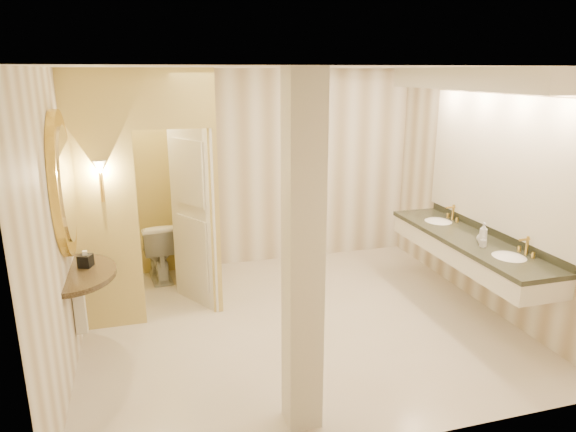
# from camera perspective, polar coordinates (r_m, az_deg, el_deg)

# --- Properties ---
(floor) EXTENTS (4.50, 4.50, 0.00)m
(floor) POSITION_cam_1_polar(r_m,az_deg,el_deg) (5.76, 1.13, -11.75)
(floor) COLOR beige
(floor) RESTS_ON ground
(ceiling) EXTENTS (4.50, 4.50, 0.00)m
(ceiling) POSITION_cam_1_polar(r_m,az_deg,el_deg) (5.10, 1.30, 16.19)
(ceiling) COLOR white
(ceiling) RESTS_ON wall_back
(wall_back) EXTENTS (4.50, 0.02, 2.70)m
(wall_back) POSITION_cam_1_polar(r_m,az_deg,el_deg) (7.16, -3.50, 5.22)
(wall_back) COLOR #F0E5D0
(wall_back) RESTS_ON floor
(wall_front) EXTENTS (4.50, 0.02, 2.70)m
(wall_front) POSITION_cam_1_polar(r_m,az_deg,el_deg) (3.51, 10.91, -6.57)
(wall_front) COLOR #F0E5D0
(wall_front) RESTS_ON floor
(wall_left) EXTENTS (0.02, 4.00, 2.70)m
(wall_left) POSITION_cam_1_polar(r_m,az_deg,el_deg) (5.11, -23.69, -0.49)
(wall_left) COLOR #F0E5D0
(wall_left) RESTS_ON floor
(wall_right) EXTENTS (0.02, 4.00, 2.70)m
(wall_right) POSITION_cam_1_polar(r_m,az_deg,el_deg) (6.30, 21.22, 2.67)
(wall_right) COLOR #F0E5D0
(wall_right) RESTS_ON floor
(toilet_closet) EXTENTS (1.50, 1.55, 2.70)m
(toilet_closet) POSITION_cam_1_polar(r_m,az_deg,el_deg) (6.00, -11.93, 3.15)
(toilet_closet) COLOR #F0DC7D
(toilet_closet) RESTS_ON floor
(wall_sconce) EXTENTS (0.14, 0.14, 0.42)m
(wall_sconce) POSITION_cam_1_polar(r_m,az_deg,el_deg) (5.41, -20.17, 4.90)
(wall_sconce) COLOR gold
(wall_sconce) RESTS_ON toilet_closet
(vanity) EXTENTS (0.75, 2.61, 2.09)m
(vanity) POSITION_cam_1_polar(r_m,az_deg,el_deg) (5.93, 20.46, 4.75)
(vanity) COLOR silver
(vanity) RESTS_ON floor
(console_shelf) EXTENTS (1.01, 1.01, 1.95)m
(console_shelf) POSITION_cam_1_polar(r_m,az_deg,el_deg) (5.04, -23.37, -0.74)
(console_shelf) COLOR black
(console_shelf) RESTS_ON floor
(pillar) EXTENTS (0.26, 0.26, 2.70)m
(pillar) POSITION_cam_1_polar(r_m,az_deg,el_deg) (3.72, 1.67, -4.95)
(pillar) COLOR silver
(pillar) RESTS_ON floor
(tissue_box) EXTENTS (0.15, 0.15, 0.12)m
(tissue_box) POSITION_cam_1_polar(r_m,az_deg,el_deg) (5.24, -21.57, -4.65)
(tissue_box) COLOR black
(tissue_box) RESTS_ON console_shelf
(toilet) EXTENTS (0.52, 0.81, 0.79)m
(toilet) POSITION_cam_1_polar(r_m,az_deg,el_deg) (6.98, -14.21, -3.68)
(toilet) COLOR white
(toilet) RESTS_ON floor
(soap_bottle_a) EXTENTS (0.07, 0.07, 0.12)m
(soap_bottle_a) POSITION_cam_1_polar(r_m,az_deg,el_deg) (5.79, 20.87, -2.68)
(soap_bottle_a) COLOR beige
(soap_bottle_a) RESTS_ON vanity
(soap_bottle_b) EXTENTS (0.12, 0.12, 0.13)m
(soap_bottle_b) POSITION_cam_1_polar(r_m,az_deg,el_deg) (5.95, 20.70, -2.13)
(soap_bottle_b) COLOR silver
(soap_bottle_b) RESTS_ON vanity
(soap_bottle_c) EXTENTS (0.12, 0.12, 0.24)m
(soap_bottle_c) POSITION_cam_1_polar(r_m,az_deg,el_deg) (5.88, 20.87, -1.80)
(soap_bottle_c) COLOR #C6B28C
(soap_bottle_c) RESTS_ON vanity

